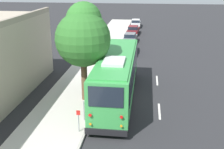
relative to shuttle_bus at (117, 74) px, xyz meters
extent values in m
plane|color=#28282B|center=(-0.03, -0.55, -1.93)|extent=(160.00, 160.00, 0.00)
cube|color=beige|center=(-0.03, 3.39, -1.85)|extent=(80.00, 4.02, 0.15)
cube|color=#AAA69D|center=(-0.03, 1.31, -1.85)|extent=(80.00, 0.14, 0.15)
cube|color=green|center=(0.01, 0.00, -0.12)|extent=(11.11, 2.39, 3.01)
cube|color=black|center=(0.01, 0.00, -1.49)|extent=(11.16, 2.44, 0.28)
cube|color=black|center=(0.01, 0.00, 0.54)|extent=(10.20, 2.47, 1.45)
cube|color=black|center=(5.58, -0.02, 0.54)|extent=(0.04, 2.06, 1.52)
cube|color=black|center=(-5.57, 0.02, 0.65)|extent=(0.04, 1.89, 1.16)
cube|color=black|center=(5.58, -0.02, 1.24)|extent=(0.05, 1.70, 0.22)
cube|color=green|center=(0.01, 0.00, 1.42)|extent=(10.42, 2.17, 0.10)
cube|color=silver|center=(-1.98, 0.01, 1.54)|extent=(2.04, 1.34, 0.20)
cube|color=black|center=(5.61, -0.02, -1.45)|extent=(0.11, 2.38, 0.36)
cube|color=black|center=(-5.60, 0.02, -1.45)|extent=(0.11, 2.38, 0.36)
cylinder|color=red|center=(-5.65, 0.87, -0.42)|extent=(0.03, 0.18, 0.18)
cylinder|color=orange|center=(-5.65, 0.87, -0.97)|extent=(0.03, 0.14, 0.14)
cylinder|color=red|center=(-5.66, -0.83, -0.42)|extent=(0.03, 0.18, 0.18)
cylinder|color=orange|center=(-5.66, -0.83, -0.97)|extent=(0.03, 0.14, 0.14)
cube|color=white|center=(5.67, 0.77, -1.28)|extent=(0.04, 0.32, 0.18)
cube|color=white|center=(5.66, -0.81, -1.28)|extent=(0.04, 0.32, 0.18)
cube|color=black|center=(5.22, 1.32, 0.83)|extent=(0.06, 0.10, 0.24)
cylinder|color=black|center=(3.29, 1.01, -1.39)|extent=(1.08, 0.30, 1.08)
cylinder|color=slate|center=(3.29, 1.01, -1.39)|extent=(0.49, 0.32, 0.49)
cylinder|color=black|center=(3.29, -1.03, -1.39)|extent=(1.08, 0.30, 1.08)
cylinder|color=slate|center=(3.29, -1.03, -1.39)|extent=(0.49, 0.32, 0.49)
cylinder|color=black|center=(-3.11, 1.03, -1.39)|extent=(1.08, 0.30, 1.08)
cylinder|color=slate|center=(-3.11, 1.03, -1.39)|extent=(0.49, 0.32, 0.49)
cylinder|color=black|center=(-3.11, -1.01, -1.39)|extent=(1.08, 0.30, 1.08)
cylinder|color=slate|center=(-3.11, -1.01, -1.39)|extent=(0.49, 0.32, 0.49)
cube|color=navy|center=(13.42, 0.05, -1.47)|extent=(4.40, 1.73, 0.61)
cube|color=black|center=(13.31, 0.05, -0.93)|extent=(2.09, 1.48, 0.48)
cube|color=navy|center=(13.31, 0.05, -0.69)|extent=(2.01, 1.44, 0.05)
cube|color=black|center=(15.64, 0.03, -1.67)|extent=(0.10, 1.63, 0.20)
cube|color=black|center=(11.21, 0.07, -1.67)|extent=(0.10, 1.63, 0.20)
cylinder|color=black|center=(14.81, 0.81, -1.62)|extent=(0.61, 0.21, 0.61)
cylinder|color=slate|center=(14.81, 0.81, -1.62)|extent=(0.28, 0.22, 0.27)
cylinder|color=black|center=(14.80, -0.73, -1.62)|extent=(0.61, 0.21, 0.61)
cylinder|color=slate|center=(14.80, -0.73, -1.62)|extent=(0.28, 0.22, 0.27)
cylinder|color=black|center=(12.05, 0.83, -1.62)|extent=(0.61, 0.21, 0.61)
cylinder|color=slate|center=(12.05, 0.83, -1.62)|extent=(0.28, 0.22, 0.27)
cylinder|color=black|center=(12.03, -0.70, -1.62)|extent=(0.61, 0.21, 0.61)
cylinder|color=slate|center=(12.03, -0.70, -1.62)|extent=(0.28, 0.22, 0.27)
cube|color=slate|center=(19.14, 0.28, -1.45)|extent=(4.26, 1.86, 0.63)
cube|color=black|center=(19.03, 0.28, -0.89)|extent=(2.05, 1.52, 0.48)
cube|color=slate|center=(19.03, 0.28, -0.65)|extent=(1.97, 1.48, 0.05)
cube|color=black|center=(21.25, 0.16, -1.67)|extent=(0.16, 1.59, 0.20)
cube|color=black|center=(17.03, 0.39, -1.67)|extent=(0.16, 1.59, 0.20)
cylinder|color=black|center=(20.50, 0.95, -1.61)|extent=(0.65, 0.23, 0.64)
cylinder|color=slate|center=(20.50, 0.95, -1.61)|extent=(0.30, 0.24, 0.29)
cylinder|color=black|center=(20.42, -0.54, -1.61)|extent=(0.65, 0.23, 0.64)
cylinder|color=slate|center=(20.42, -0.54, -1.61)|extent=(0.30, 0.24, 0.29)
cylinder|color=black|center=(17.86, 1.09, -1.61)|extent=(0.65, 0.23, 0.64)
cylinder|color=slate|center=(17.86, 1.09, -1.61)|extent=(0.30, 0.24, 0.29)
cylinder|color=black|center=(17.78, -0.40, -1.61)|extent=(0.65, 0.23, 0.64)
cylinder|color=slate|center=(17.78, -0.40, -1.61)|extent=(0.30, 0.24, 0.29)
cube|color=maroon|center=(25.24, 0.20, -1.44)|extent=(4.39, 1.85, 0.64)
cube|color=black|center=(25.13, 0.20, -0.88)|extent=(2.11, 1.52, 0.48)
cube|color=maroon|center=(25.13, 0.20, -0.64)|extent=(2.02, 1.48, 0.05)
cube|color=black|center=(27.42, 0.10, -1.66)|extent=(0.15, 1.60, 0.20)
cube|color=black|center=(23.06, 0.30, -1.66)|extent=(0.15, 1.60, 0.20)
cylinder|color=black|center=(26.64, 0.88, -1.60)|extent=(0.66, 0.23, 0.66)
cylinder|color=slate|center=(26.64, 0.88, -1.60)|extent=(0.30, 0.23, 0.29)
cylinder|color=black|center=(26.57, -0.61, -1.60)|extent=(0.66, 0.23, 0.66)
cylinder|color=slate|center=(26.57, -0.61, -1.60)|extent=(0.30, 0.23, 0.29)
cylinder|color=black|center=(23.92, 1.01, -1.60)|extent=(0.66, 0.23, 0.66)
cylinder|color=slate|center=(23.92, 1.01, -1.60)|extent=(0.30, 0.23, 0.29)
cylinder|color=black|center=(23.85, -0.49, -1.60)|extent=(0.66, 0.23, 0.66)
cylinder|color=slate|center=(23.85, -0.49, -1.60)|extent=(0.30, 0.23, 0.29)
cube|color=silver|center=(32.35, 0.11, -1.44)|extent=(4.40, 1.70, 0.64)
cube|color=black|center=(32.23, 0.10, -0.88)|extent=(2.09, 1.44, 0.48)
cube|color=silver|center=(32.23, 0.10, -0.64)|extent=(2.01, 1.40, 0.05)
cube|color=black|center=(34.56, 0.14, -1.66)|extent=(0.10, 1.58, 0.20)
cube|color=black|center=(30.14, 0.07, -1.66)|extent=(0.10, 1.58, 0.20)
cylinder|color=black|center=(33.72, 0.86, -1.60)|extent=(0.66, 0.21, 0.66)
cylinder|color=slate|center=(33.72, 0.86, -1.60)|extent=(0.30, 0.22, 0.30)
cylinder|color=black|center=(33.74, -0.61, -1.60)|extent=(0.66, 0.21, 0.66)
cylinder|color=slate|center=(33.74, -0.61, -1.60)|extent=(0.30, 0.22, 0.30)
cylinder|color=black|center=(30.96, 0.82, -1.60)|extent=(0.66, 0.21, 0.66)
cylinder|color=slate|center=(30.96, 0.82, -1.60)|extent=(0.30, 0.22, 0.30)
cylinder|color=black|center=(30.98, -0.65, -1.60)|extent=(0.66, 0.21, 0.66)
cylinder|color=slate|center=(30.98, -0.65, -1.60)|extent=(0.30, 0.22, 0.30)
cylinder|color=brown|center=(-0.63, 2.29, -0.23)|extent=(0.43, 0.43, 3.10)
sphere|color=#2D6B28|center=(-0.63, 2.29, 2.65)|extent=(3.79, 3.79, 3.79)
sphere|color=#31732C|center=(-0.16, 2.29, 3.88)|extent=(2.46, 2.46, 2.46)
cylinder|color=gray|center=(-5.15, 1.65, -1.25)|extent=(0.06, 0.06, 1.06)
cube|color=red|center=(-5.15, 1.65, -0.58)|extent=(0.02, 0.22, 0.28)
cylinder|color=gray|center=(-3.76, 1.65, -1.14)|extent=(0.06, 0.06, 1.28)
cylinder|color=#99999E|center=(8.70, 1.85, -1.45)|extent=(0.22, 0.22, 0.65)
sphere|color=#99999E|center=(8.70, 1.85, -1.07)|extent=(0.20, 0.20, 0.20)
cube|color=silver|center=(-1.66, -3.04, -1.92)|extent=(2.40, 0.14, 0.01)
cube|color=silver|center=(4.34, -3.04, -1.92)|extent=(2.40, 0.14, 0.01)
camera|label=1|loc=(-18.95, -2.00, 6.61)|focal=45.00mm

